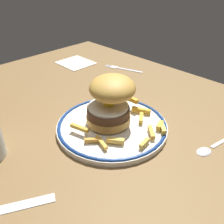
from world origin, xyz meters
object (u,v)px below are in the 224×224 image
dinner_plate (112,126)px  napkin (76,63)px  spoon (209,148)px  burger (111,100)px  fork (122,68)px

dinner_plate → napkin: (-39.50, 20.08, -0.64)cm
spoon → napkin: spoon is taller
dinner_plate → burger: bearing=149.6°
burger → napkin: size_ratio=1.22×
fork → spoon: 46.91cm
spoon → dinner_plate: bearing=-155.0°
spoon → napkin: size_ratio=1.10×
fork → spoon: (42.77, -19.26, 0.18)cm
burger → spoon: burger is taller
dinner_plate → burger: burger is taller
fork → napkin: size_ratio=1.16×
dinner_plate → napkin: dinner_plate is taller
napkin → spoon: bearing=-10.5°
dinner_plate → fork: dinner_plate is taller
dinner_plate → burger: 6.37cm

